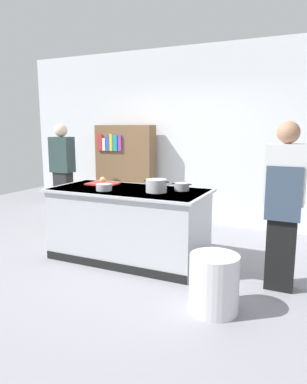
# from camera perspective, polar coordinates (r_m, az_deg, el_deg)

# --- Properties ---
(ground_plane) EXTENTS (10.00, 10.00, 0.00)m
(ground_plane) POSITION_cam_1_polar(r_m,az_deg,el_deg) (4.70, -3.85, -10.42)
(ground_plane) COLOR gray
(back_wall) EXTENTS (6.40, 0.12, 3.00)m
(back_wall) POSITION_cam_1_polar(r_m,az_deg,el_deg) (6.32, 5.25, 8.77)
(back_wall) COLOR silver
(back_wall) RESTS_ON ground_plane
(counter_island) EXTENTS (1.98, 0.98, 0.90)m
(counter_island) POSITION_cam_1_polar(r_m,az_deg,el_deg) (4.56, -3.93, -4.93)
(counter_island) COLOR #B7BABF
(counter_island) RESTS_ON ground_plane
(cutting_board) EXTENTS (0.40, 0.28, 0.02)m
(cutting_board) POSITION_cam_1_polar(r_m,az_deg,el_deg) (4.86, -8.13, 1.30)
(cutting_board) COLOR red
(cutting_board) RESTS_ON counter_island
(onion) EXTENTS (0.09, 0.09, 0.09)m
(onion) POSITION_cam_1_polar(r_m,az_deg,el_deg) (4.83, -8.10, 1.88)
(onion) COLOR tan
(onion) RESTS_ON cutting_board
(stock_pot) EXTENTS (0.32, 0.25, 0.15)m
(stock_pot) POSITION_cam_1_polar(r_m,az_deg,el_deg) (4.23, 0.44, 1.00)
(stock_pot) COLOR #B7BABF
(stock_pot) RESTS_ON counter_island
(sauce_pan) EXTENTS (0.25, 0.18, 0.09)m
(sauce_pan) POSITION_cam_1_polar(r_m,az_deg,el_deg) (4.36, 4.51, 0.84)
(sauce_pan) COLOR #99999E
(sauce_pan) RESTS_ON counter_island
(mixing_bowl) EXTENTS (0.19, 0.19, 0.08)m
(mixing_bowl) POSITION_cam_1_polar(r_m,az_deg,el_deg) (4.39, -7.90, 0.76)
(mixing_bowl) COLOR #B7BABF
(mixing_bowl) RESTS_ON counter_island
(trash_bin) EXTENTS (0.45, 0.45, 0.53)m
(trash_bin) POSITION_cam_1_polar(r_m,az_deg,el_deg) (3.38, 9.61, -14.14)
(trash_bin) COLOR silver
(trash_bin) RESTS_ON ground_plane
(person_chef) EXTENTS (0.38, 0.25, 1.72)m
(person_chef) POSITION_cam_1_polar(r_m,az_deg,el_deg) (3.82, 20.04, -1.60)
(person_chef) COLOR black
(person_chef) RESTS_ON ground_plane
(person_guest) EXTENTS (0.38, 0.24, 1.72)m
(person_guest) POSITION_cam_1_polar(r_m,az_deg,el_deg) (6.37, -14.26, 3.19)
(person_guest) COLOR #272727
(person_guest) RESTS_ON ground_plane
(bookshelf) EXTENTS (1.10, 0.31, 1.70)m
(bookshelf) POSITION_cam_1_polar(r_m,az_deg,el_deg) (6.54, -4.51, 3.14)
(bookshelf) COLOR brown
(bookshelf) RESTS_ON ground_plane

